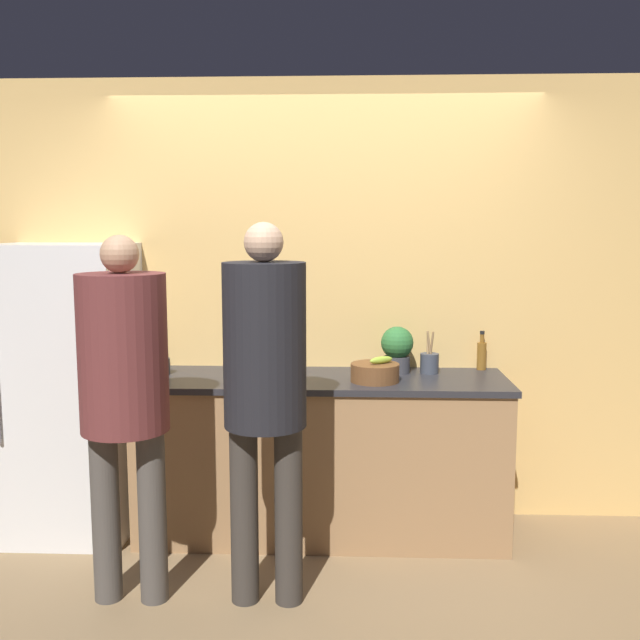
{
  "coord_description": "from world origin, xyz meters",
  "views": [
    {
      "loc": [
        0.15,
        -3.55,
        1.75
      ],
      "look_at": [
        0.0,
        0.15,
        1.26
      ],
      "focal_mm": 40.0,
      "sensor_mm": 36.0,
      "label": 1
    }
  ],
  "objects_px": {
    "refrigerator": "(65,390)",
    "potted_plant": "(397,348)",
    "fruit_bowl": "(375,372)",
    "bottle_amber": "(482,354)",
    "person_left": "(124,381)",
    "person_center": "(265,377)",
    "cup_white": "(266,362)",
    "utensil_crock": "(429,362)",
    "cup_black": "(162,366)"
  },
  "relations": [
    {
      "from": "refrigerator",
      "to": "potted_plant",
      "type": "distance_m",
      "value": 1.91
    },
    {
      "from": "fruit_bowl",
      "to": "bottle_amber",
      "type": "relative_size",
      "value": 1.15
    },
    {
      "from": "person_left",
      "to": "bottle_amber",
      "type": "xyz_separation_m",
      "value": [
        1.8,
        1.03,
        -0.05
      ]
    },
    {
      "from": "fruit_bowl",
      "to": "bottle_amber",
      "type": "distance_m",
      "value": 0.73
    },
    {
      "from": "person_center",
      "to": "cup_white",
      "type": "bearing_deg",
      "value": 96.32
    },
    {
      "from": "refrigerator",
      "to": "bottle_amber",
      "type": "bearing_deg",
      "value": 6.27
    },
    {
      "from": "person_left",
      "to": "bottle_amber",
      "type": "bearing_deg",
      "value": 29.76
    },
    {
      "from": "fruit_bowl",
      "to": "utensil_crock",
      "type": "xyz_separation_m",
      "value": [
        0.32,
        0.24,
        0.01
      ]
    },
    {
      "from": "person_center",
      "to": "cup_black",
      "type": "bearing_deg",
      "value": 130.31
    },
    {
      "from": "cup_black",
      "to": "bottle_amber",
      "type": "bearing_deg",
      "value": 6.43
    },
    {
      "from": "cup_black",
      "to": "refrigerator",
      "type": "bearing_deg",
      "value": -174.29
    },
    {
      "from": "person_left",
      "to": "cup_white",
      "type": "distance_m",
      "value": 1.09
    },
    {
      "from": "person_center",
      "to": "cup_white",
      "type": "relative_size",
      "value": 17.57
    },
    {
      "from": "cup_black",
      "to": "utensil_crock",
      "type": "bearing_deg",
      "value": 3.72
    },
    {
      "from": "person_left",
      "to": "potted_plant",
      "type": "xyz_separation_m",
      "value": [
        1.3,
        0.93,
        0.0
      ]
    },
    {
      "from": "cup_white",
      "to": "cup_black",
      "type": "distance_m",
      "value": 0.6
    },
    {
      "from": "cup_white",
      "to": "cup_black",
      "type": "xyz_separation_m",
      "value": [
        -0.58,
        -0.12,
        -0.0
      ]
    },
    {
      "from": "fruit_bowl",
      "to": "utensil_crock",
      "type": "distance_m",
      "value": 0.4
    },
    {
      "from": "utensil_crock",
      "to": "cup_black",
      "type": "xyz_separation_m",
      "value": [
        -1.53,
        -0.1,
        -0.02
      ]
    },
    {
      "from": "cup_white",
      "to": "cup_black",
      "type": "bearing_deg",
      "value": -168.07
    },
    {
      "from": "refrigerator",
      "to": "potted_plant",
      "type": "relative_size",
      "value": 6.18
    },
    {
      "from": "utensil_crock",
      "to": "person_center",
      "type": "bearing_deg",
      "value": -132.75
    },
    {
      "from": "cup_white",
      "to": "bottle_amber",
      "type": "bearing_deg",
      "value": 3.83
    },
    {
      "from": "utensil_crock",
      "to": "fruit_bowl",
      "type": "bearing_deg",
      "value": -143.12
    },
    {
      "from": "refrigerator",
      "to": "bottle_amber",
      "type": "height_order",
      "value": "refrigerator"
    },
    {
      "from": "potted_plant",
      "to": "bottle_amber",
      "type": "bearing_deg",
      "value": 11.52
    },
    {
      "from": "utensil_crock",
      "to": "cup_black",
      "type": "height_order",
      "value": "utensil_crock"
    },
    {
      "from": "refrigerator",
      "to": "cup_black",
      "type": "distance_m",
      "value": 0.56
    },
    {
      "from": "person_left",
      "to": "cup_white",
      "type": "height_order",
      "value": "person_left"
    },
    {
      "from": "person_left",
      "to": "cup_white",
      "type": "xyz_separation_m",
      "value": [
        0.54,
        0.94,
        -0.09
      ]
    },
    {
      "from": "person_left",
      "to": "utensil_crock",
      "type": "xyz_separation_m",
      "value": [
        1.48,
        0.92,
        -0.08
      ]
    },
    {
      "from": "person_left",
      "to": "fruit_bowl",
      "type": "bearing_deg",
      "value": 30.32
    },
    {
      "from": "utensil_crock",
      "to": "cup_white",
      "type": "xyz_separation_m",
      "value": [
        -0.94,
        0.02,
        -0.01
      ]
    },
    {
      "from": "refrigerator",
      "to": "person_left",
      "type": "bearing_deg",
      "value": -52.34
    },
    {
      "from": "utensil_crock",
      "to": "bottle_amber",
      "type": "xyz_separation_m",
      "value": [
        0.32,
        0.11,
        0.03
      ]
    },
    {
      "from": "refrigerator",
      "to": "cup_white",
      "type": "relative_size",
      "value": 16.43
    },
    {
      "from": "cup_white",
      "to": "utensil_crock",
      "type": "bearing_deg",
      "value": -1.47
    },
    {
      "from": "person_center",
      "to": "cup_white",
      "type": "height_order",
      "value": "person_center"
    },
    {
      "from": "person_center",
      "to": "person_left",
      "type": "bearing_deg",
      "value": -179.1
    },
    {
      "from": "cup_white",
      "to": "person_left",
      "type": "bearing_deg",
      "value": -119.68
    },
    {
      "from": "fruit_bowl",
      "to": "utensil_crock",
      "type": "height_order",
      "value": "utensil_crock"
    },
    {
      "from": "utensil_crock",
      "to": "cup_black",
      "type": "distance_m",
      "value": 1.53
    },
    {
      "from": "cup_black",
      "to": "person_center",
      "type": "bearing_deg",
      "value": -49.69
    },
    {
      "from": "potted_plant",
      "to": "cup_white",
      "type": "bearing_deg",
      "value": 178.64
    },
    {
      "from": "person_center",
      "to": "fruit_bowl",
      "type": "height_order",
      "value": "person_center"
    },
    {
      "from": "person_center",
      "to": "bottle_amber",
      "type": "relative_size",
      "value": 7.68
    },
    {
      "from": "utensil_crock",
      "to": "bottle_amber",
      "type": "height_order",
      "value": "utensil_crock"
    },
    {
      "from": "person_left",
      "to": "bottle_amber",
      "type": "height_order",
      "value": "person_left"
    },
    {
      "from": "cup_white",
      "to": "fruit_bowl",
      "type": "bearing_deg",
      "value": -22.94
    },
    {
      "from": "person_center",
      "to": "bottle_amber",
      "type": "height_order",
      "value": "person_center"
    }
  ]
}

